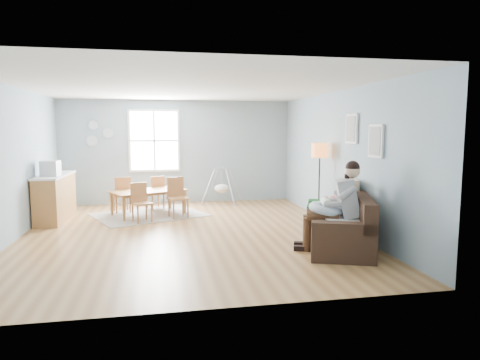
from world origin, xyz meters
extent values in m
cube|color=brown|center=(0.00, 0.00, -0.04)|extent=(8.40, 9.40, 0.08)
cube|color=silver|center=(0.00, 0.00, 3.00)|extent=(8.40, 9.40, 0.60)
cube|color=#8098A8|center=(0.00, 4.66, 1.35)|extent=(8.40, 0.08, 3.90)
cube|color=#8098A8|center=(0.00, -4.66, 1.35)|extent=(8.40, 0.08, 3.90)
cube|color=#8098A8|center=(4.16, 0.00, 1.35)|extent=(0.08, 9.40, 3.90)
cube|color=white|center=(-0.60, 3.47, 1.65)|extent=(1.32, 0.06, 1.62)
cube|color=white|center=(-0.60, 3.44, 1.65)|extent=(1.20, 0.02, 1.50)
cube|color=white|center=(-0.60, 3.43, 1.65)|extent=(1.20, 0.03, 0.04)
cube|color=white|center=(-0.60, 3.43, 1.65)|extent=(0.04, 0.03, 1.50)
cube|color=white|center=(2.97, -1.50, 1.75)|extent=(0.04, 0.44, 0.54)
cube|color=slate|center=(2.94, -1.50, 1.75)|extent=(0.01, 0.36, 0.46)
cube|color=white|center=(2.97, -0.60, 1.95)|extent=(0.04, 0.44, 0.54)
cube|color=slate|center=(2.94, -0.60, 1.95)|extent=(0.01, 0.36, 0.46)
cylinder|color=#9EB4BD|center=(-2.10, 3.47, 2.05)|extent=(0.24, 0.02, 0.24)
cylinder|color=#9EB4BD|center=(-1.75, 3.47, 1.85)|extent=(0.26, 0.02, 0.26)
cylinder|color=#9EB4BD|center=(-2.15, 3.47, 1.65)|extent=(0.28, 0.02, 0.28)
cube|color=black|center=(2.45, -1.32, 0.22)|extent=(1.61, 2.36, 0.43)
cube|color=black|center=(2.79, -1.44, 0.66)|extent=(0.93, 2.11, 0.44)
cube|color=black|center=(2.12, -2.24, 0.52)|extent=(0.95, 0.51, 0.17)
cube|color=black|center=(2.78, -0.39, 0.52)|extent=(0.95, 0.51, 0.17)
cube|color=#12501A|center=(2.67, -0.63, 0.56)|extent=(1.24, 1.15, 0.04)
cube|color=#C6B297|center=(2.88, -0.88, 0.80)|extent=(0.27, 0.54, 0.52)
cube|color=gray|center=(2.44, -1.64, 0.86)|extent=(0.51, 0.57, 0.64)
sphere|color=tan|center=(2.50, -1.66, 1.29)|extent=(0.24, 0.24, 0.24)
sphere|color=black|center=(2.50, -1.66, 1.34)|extent=(0.23, 0.23, 0.23)
cylinder|color=#311F12|center=(2.04, -1.63, 0.56)|extent=(0.52, 0.32, 0.17)
cylinder|color=#311F12|center=(2.11, -1.41, 0.56)|extent=(0.52, 0.32, 0.17)
cylinder|color=#311F12|center=(1.81, -1.55, 0.27)|extent=(0.14, 0.14, 0.54)
cylinder|color=#311F12|center=(1.89, -1.33, 0.27)|extent=(0.14, 0.14, 0.54)
cube|color=black|center=(1.73, -1.53, 0.04)|extent=(0.28, 0.18, 0.08)
cube|color=black|center=(1.81, -1.30, 0.04)|extent=(0.28, 0.18, 0.08)
torus|color=#A7BFD1|center=(2.12, -1.53, 0.68)|extent=(0.74, 0.73, 0.22)
cylinder|color=silver|center=(2.12, -1.53, 0.77)|extent=(0.20, 0.34, 0.14)
sphere|color=tan|center=(2.18, -1.36, 0.79)|extent=(0.12, 0.12, 0.12)
cube|color=white|center=(2.57, -1.14, 0.73)|extent=(0.31, 0.34, 0.39)
sphere|color=tan|center=(2.60, -1.15, 1.00)|extent=(0.18, 0.18, 0.18)
sphere|color=black|center=(2.60, -1.15, 1.03)|extent=(0.18, 0.18, 0.18)
cylinder|color=#E5387C|center=(2.31, -1.13, 0.56)|extent=(0.33, 0.19, 0.10)
cylinder|color=#E5387C|center=(2.35, -0.99, 0.56)|extent=(0.33, 0.19, 0.10)
cylinder|color=#E5387C|center=(2.16, -1.09, 0.38)|extent=(0.08, 0.08, 0.32)
cylinder|color=#E5387C|center=(2.21, -0.94, 0.38)|extent=(0.08, 0.08, 0.32)
cylinder|color=black|center=(2.75, 0.38, 0.02)|extent=(0.29, 0.29, 0.03)
cylinder|color=black|center=(2.75, 0.38, 0.73)|extent=(0.03, 0.03, 1.46)
cylinder|color=orange|center=(2.75, 0.38, 1.51)|extent=(0.33, 0.33, 0.29)
cube|color=silver|center=(2.29, -1.80, 0.28)|extent=(0.50, 0.44, 0.55)
cube|color=black|center=(2.07, -1.80, 0.28)|extent=(0.03, 0.38, 0.44)
cube|color=gray|center=(-0.73, 1.90, 0.01)|extent=(2.81, 2.52, 0.01)
imported|color=#935D30|center=(-0.73, 1.90, 0.28)|extent=(1.85, 1.51, 0.57)
cube|color=#965533|center=(-0.86, 1.14, 0.40)|extent=(0.49, 0.49, 0.04)
cube|color=#965533|center=(-0.93, 1.29, 0.62)|extent=(0.34, 0.17, 0.41)
cylinder|color=#965533|center=(-0.94, 0.94, 0.20)|extent=(0.04, 0.04, 0.40)
cylinder|color=#965533|center=(-0.66, 1.06, 0.20)|extent=(0.04, 0.04, 0.40)
cylinder|color=#965533|center=(-1.06, 1.22, 0.20)|extent=(0.04, 0.04, 0.40)
cylinder|color=#965533|center=(-0.78, 1.34, 0.20)|extent=(0.04, 0.04, 0.40)
cube|color=#965533|center=(-0.09, 1.46, 0.43)|extent=(0.50, 0.50, 0.04)
cube|color=#965533|center=(-0.15, 1.64, 0.67)|extent=(0.38, 0.14, 0.44)
cylinder|color=#965533|center=(-0.20, 1.26, 0.22)|extent=(0.04, 0.04, 0.43)
cylinder|color=#965533|center=(0.11, 1.35, 0.22)|extent=(0.04, 0.04, 0.43)
cylinder|color=#965533|center=(-0.30, 1.57, 0.22)|extent=(0.04, 0.04, 0.43)
cylinder|color=#965533|center=(0.02, 1.66, 0.22)|extent=(0.04, 0.04, 0.43)
cube|color=#965533|center=(-1.37, 2.33, 0.41)|extent=(0.47, 0.47, 0.04)
cube|color=#965533|center=(-1.32, 2.16, 0.64)|extent=(0.36, 0.13, 0.42)
cylinder|color=#965533|center=(-1.26, 2.52, 0.21)|extent=(0.04, 0.04, 0.41)
cylinder|color=#965533|center=(-1.56, 2.44, 0.21)|extent=(0.04, 0.04, 0.41)
cylinder|color=#965533|center=(-1.17, 2.22, 0.21)|extent=(0.04, 0.04, 0.41)
cylinder|color=#965533|center=(-1.47, 2.14, 0.21)|extent=(0.04, 0.04, 0.41)
cube|color=#965533|center=(-0.60, 2.65, 0.40)|extent=(0.49, 0.49, 0.04)
cube|color=#965533|center=(-0.53, 2.50, 0.62)|extent=(0.33, 0.19, 0.40)
cylinder|color=#965533|center=(-0.53, 2.85, 0.20)|extent=(0.04, 0.04, 0.40)
cylinder|color=#965533|center=(-0.80, 2.72, 0.20)|extent=(0.04, 0.04, 0.40)
cylinder|color=#965533|center=(-0.40, 2.59, 0.20)|extent=(0.04, 0.04, 0.40)
cylinder|color=#965533|center=(-0.67, 2.45, 0.20)|extent=(0.04, 0.04, 0.40)
cube|color=#935D30|center=(-2.70, 1.76, 0.48)|extent=(0.53, 1.73, 0.95)
cube|color=silver|center=(-2.70, 1.76, 0.96)|extent=(0.57, 1.77, 0.04)
cube|color=#B2B3B7|center=(-2.69, 1.42, 1.14)|extent=(0.37, 0.35, 0.32)
cube|color=black|center=(-2.85, 1.44, 1.14)|extent=(0.05, 0.26, 0.22)
cylinder|color=#B2B3B7|center=(1.11, 3.10, 0.93)|extent=(0.22, 0.50, 0.04)
ellipsoid|color=white|center=(1.11, 3.10, 0.40)|extent=(0.38, 0.38, 0.23)
cylinder|color=#B2B3B7|center=(1.11, 3.10, 0.66)|extent=(0.01, 0.01, 0.42)
cylinder|color=#B2B3B7|center=(0.73, 2.93, 0.47)|extent=(0.42, 0.22, 0.92)
cylinder|color=#B2B3B7|center=(1.28, 2.72, 0.47)|extent=(0.20, 0.43, 0.92)
cylinder|color=#B2B3B7|center=(0.95, 3.48, 0.47)|extent=(0.20, 0.43, 0.92)
cylinder|color=#B2B3B7|center=(1.50, 3.27, 0.47)|extent=(0.42, 0.22, 0.92)
camera|label=1|loc=(-0.49, -7.91, 1.93)|focal=32.00mm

